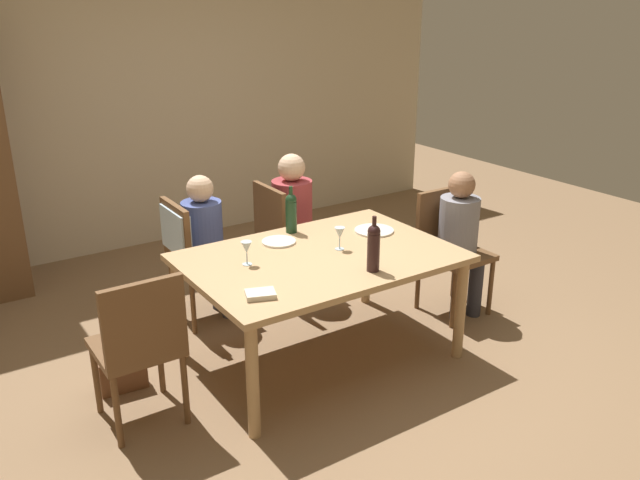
{
  "coord_description": "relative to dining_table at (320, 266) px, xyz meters",
  "views": [
    {
      "loc": [
        -2.13,
        -3.19,
        2.27
      ],
      "look_at": [
        0.0,
        0.0,
        0.83
      ],
      "focal_mm": 36.83,
      "sensor_mm": 36.0,
      "label": 1
    }
  ],
  "objects": [
    {
      "name": "dinner_plate_host",
      "position": [
        -0.11,
        0.33,
        0.08
      ],
      "size": [
        0.23,
        0.23,
        0.01
      ],
      "primitive_type": "cylinder",
      "color": "silver",
      "rests_on": "dining_table"
    },
    {
      "name": "wine_glass_centre",
      "position": [
        -0.46,
        0.12,
        0.18
      ],
      "size": [
        0.07,
        0.07,
        0.15
      ],
      "color": "silver",
      "rests_on": "dining_table"
    },
    {
      "name": "dinner_plate_guest_left",
      "position": [
        0.55,
        0.15,
        0.08
      ],
      "size": [
        0.27,
        0.27,
        0.01
      ],
      "primitive_type": "cylinder",
      "color": "silver",
      "rests_on": "dining_table"
    },
    {
      "name": "folded_napkin",
      "position": [
        -0.61,
        -0.33,
        0.09
      ],
      "size": [
        0.19,
        0.17,
        0.03
      ],
      "primitive_type": "cube",
      "rotation": [
        0.0,
        0.0,
        -0.35
      ],
      "color": "beige",
      "rests_on": "dining_table"
    },
    {
      "name": "chair_far_left",
      "position": [
        -0.5,
        0.95,
        -0.06
      ],
      "size": [
        0.46,
        0.44,
        0.92
      ],
      "rotation": [
        0.0,
        0.0,
        -1.57
      ],
      "color": "brown",
      "rests_on": "ground_plane"
    },
    {
      "name": "rear_room_partition",
      "position": [
        0.0,
        2.77,
        0.69
      ],
      "size": [
        6.4,
        0.12,
        2.7
      ],
      "primitive_type": "cube",
      "color": "beige",
      "rests_on": "ground_plane"
    },
    {
      "name": "wine_bottle_dark_red",
      "position": [
        0.12,
        -0.38,
        0.23
      ],
      "size": [
        0.08,
        0.08,
        0.34
      ],
      "color": "black",
      "rests_on": "dining_table"
    },
    {
      "name": "ground_plane",
      "position": [
        0.0,
        0.0,
        -0.66
      ],
      "size": [
        10.0,
        10.0,
        0.0
      ],
      "primitive_type": "plane",
      "color": "#846647"
    },
    {
      "name": "dining_table",
      "position": [
        0.0,
        0.0,
        0.0
      ],
      "size": [
        1.67,
        1.15,
        0.73
      ],
      "color": "tan",
      "rests_on": "ground_plane"
    },
    {
      "name": "wine_glass_near_left",
      "position": [
        0.16,
        0.01,
        0.18
      ],
      "size": [
        0.07,
        0.07,
        0.15
      ],
      "color": "silver",
      "rests_on": "dining_table"
    },
    {
      "name": "person_man_bearded",
      "position": [
        1.21,
        -0.03,
        -0.02
      ],
      "size": [
        0.29,
        0.33,
        1.1
      ],
      "rotation": [
        0.0,
        0.0,
        3.14
      ],
      "color": "#33333D",
      "rests_on": "ground_plane"
    },
    {
      "name": "handbag",
      "position": [
        -1.21,
        0.35,
        -0.55
      ],
      "size": [
        0.29,
        0.14,
        0.22
      ],
      "primitive_type": "cube",
      "rotation": [
        0.0,
        0.0,
        -0.09
      ],
      "color": "brown",
      "rests_on": "ground_plane"
    },
    {
      "name": "person_woman_host",
      "position": [
        -0.35,
        0.95,
        -0.02
      ],
      "size": [
        0.33,
        0.29,
        1.09
      ],
      "rotation": [
        0.0,
        0.0,
        -1.57
      ],
      "color": "#33333D",
      "rests_on": "ground_plane"
    },
    {
      "name": "chair_far_right",
      "position": [
        0.29,
        0.95,
        -0.12
      ],
      "size": [
        0.44,
        0.44,
        0.92
      ],
      "rotation": [
        0.0,
        0.0,
        -1.57
      ],
      "color": "brown",
      "rests_on": "ground_plane"
    },
    {
      "name": "chair_left_end",
      "position": [
        -1.21,
        -0.09,
        -0.12
      ],
      "size": [
        0.44,
        0.44,
        0.92
      ],
      "color": "brown",
      "rests_on": "ground_plane"
    },
    {
      "name": "person_man_guest",
      "position": [
        0.4,
        0.95,
        0.0
      ],
      "size": [
        0.36,
        0.31,
        1.15
      ],
      "rotation": [
        0.0,
        0.0,
        -1.57
      ],
      "color": "#33333D",
      "rests_on": "ground_plane"
    },
    {
      "name": "chair_right_end",
      "position": [
        1.21,
        0.09,
        -0.12
      ],
      "size": [
        0.44,
        0.44,
        0.92
      ],
      "rotation": [
        0.0,
        0.0,
        3.14
      ],
      "color": "brown",
      "rests_on": "ground_plane"
    },
    {
      "name": "wine_bottle_tall_green",
      "position": [
        0.07,
        0.46,
        0.22
      ],
      "size": [
        0.08,
        0.08,
        0.33
      ],
      "color": "#19381E",
      "rests_on": "dining_table"
    }
  ]
}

